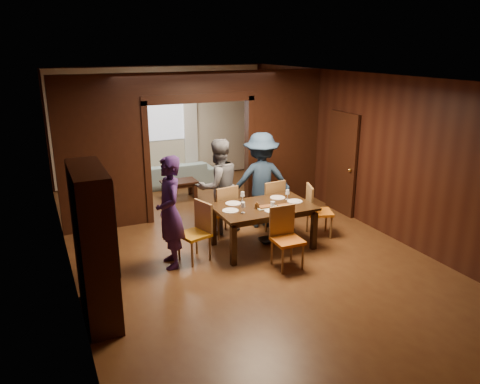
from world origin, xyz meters
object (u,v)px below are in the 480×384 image
person_grey (218,186)px  chair_left (194,233)px  sofa (174,174)px  hutch (94,245)px  person_navy (261,180)px  coffee_table (179,189)px  chair_far_l (222,210)px  chair_near (288,239)px  dining_table (263,226)px  chair_right (320,211)px  chair_far_r (269,203)px  person_purple (170,212)px

person_grey → chair_left: (-0.83, -0.98, -0.41)m
sofa → hutch: hutch is taller
person_navy → coffee_table: 2.60m
sofa → chair_far_l: (-0.13, -3.48, 0.20)m
coffee_table → chair_near: size_ratio=0.82×
dining_table → chair_right: size_ratio=1.72×
coffee_table → chair_far_r: size_ratio=0.82×
dining_table → chair_right: 1.19m
person_purple → person_grey: size_ratio=1.01×
coffee_table → person_navy: bearing=-68.2°
dining_table → chair_left: bearing=-179.6°
person_navy → chair_near: bearing=92.5°
sofa → chair_far_r: (0.83, -3.52, 0.20)m
person_navy → chair_far_r: 0.47m
chair_right → chair_left: bearing=110.7°
person_navy → dining_table: bearing=81.5°
sofa → chair_near: bearing=93.1°
person_purple → chair_far_l: 1.53m
chair_right → sofa: bearing=39.0°
person_grey → chair_near: (0.43, -1.83, -0.41)m
chair_left → hutch: (-1.67, -1.05, 0.52)m
chair_far_r → sofa: bearing=-81.9°
dining_table → hutch: bearing=-160.2°
chair_left → chair_far_l: bearing=117.1°
person_grey → dining_table: size_ratio=1.06×
chair_left → chair_near: size_ratio=1.00×
person_grey → chair_far_r: person_grey is taller
chair_left → chair_near: 1.51m
person_grey → sofa: person_grey is taller
chair_right → hutch: bearing=124.5°
chair_far_l → hutch: bearing=28.9°
person_navy → chair_left: size_ratio=1.89×
chair_left → chair_near: same height
hutch → chair_far_r: bearing=27.9°
chair_right → chair_far_r: same height
chair_far_r → chair_near: size_ratio=1.00×
sofa → coffee_table: 1.06m
person_purple → coffee_table: bearing=164.4°
hutch → dining_table: bearing=19.8°
chair_far_r → chair_near: bearing=66.8°
chair_right → chair_far_r: size_ratio=1.00×
chair_left → person_purple: bearing=-105.5°
chair_right → chair_near: bearing=146.3°
person_navy → dining_table: (-0.43, -0.93, -0.54)m
chair_right → hutch: (-4.11, -1.09, 0.52)m
person_purple → dining_table: person_purple is taller
chair_left → chair_near: bearing=38.6°
person_navy → hutch: (-3.36, -1.99, 0.08)m
person_purple → sofa: person_purple is taller
person_purple → hutch: hutch is taller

